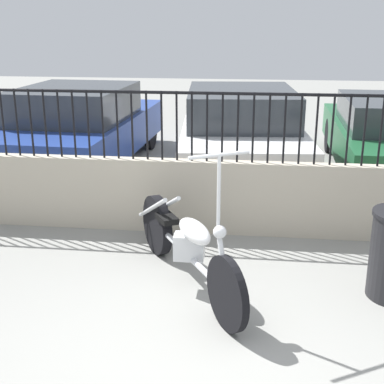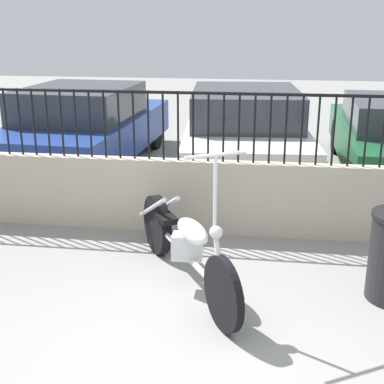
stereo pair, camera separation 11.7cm
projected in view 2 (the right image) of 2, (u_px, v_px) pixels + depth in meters
The scene contains 6 objects.
ground_plane at pixel (187, 375), 3.82m from camera, with size 40.00×40.00×0.00m, color gray.
low_wall at pixel (222, 198), 6.26m from camera, with size 8.48×0.18×0.87m.
fence_railing at pixel (224, 116), 5.97m from camera, with size 8.48×0.04×0.79m.
motorcycle_silver at pixel (181, 242), 5.09m from camera, with size 1.29×2.07×1.45m.
car_blue at pixel (85, 126), 9.15m from camera, with size 2.06×4.50×1.37m.
car_white at pixel (244, 132), 8.57m from camera, with size 2.18×4.70×1.40m.
Camera 2 is at (0.49, -3.20, 2.42)m, focal length 50.00 mm.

